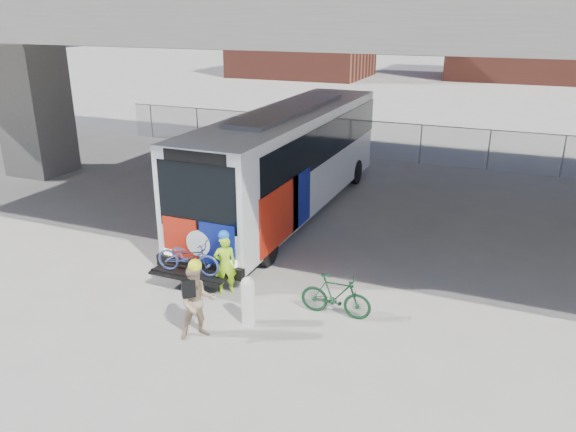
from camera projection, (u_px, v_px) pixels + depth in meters
The scene contains 9 objects.
ground at pixel (307, 257), 16.25m from camera, with size 160.00×160.00×0.00m, color #9E9991.
bus at pixel (290, 153), 19.29m from camera, with size 2.67×12.90×3.69m.
overpass at pixel (355, 17), 17.46m from camera, with size 40.00×16.00×7.95m.
chainlink_fence at pixel (400, 132), 26.14m from camera, with size 30.00×0.06×30.00m.
brick_buildings at pixel (494, 25), 55.64m from camera, with size 54.00×22.00×12.00m.
bollard at pixel (248, 299), 12.58m from camera, with size 0.31×0.31×1.17m.
cyclist_hivis at pixel (225, 263), 13.93m from camera, with size 0.67×0.62×1.69m.
cyclist_tan at pixel (197, 301), 12.00m from camera, with size 1.03×1.02×1.85m.
bike_parked at pixel (336, 296), 12.97m from camera, with size 0.48×1.69×1.01m, color #12391E.
Camera 1 is at (5.30, -13.88, 6.70)m, focal length 35.00 mm.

